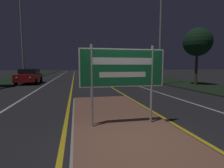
# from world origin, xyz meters

# --- Properties ---
(ground_plane) EXTENTS (160.00, 160.00, 0.00)m
(ground_plane) POSITION_xyz_m (0.00, 0.00, 0.00)
(ground_plane) COLOR #232326
(median_island) EXTENTS (2.91, 9.48, 0.10)m
(median_island) POSITION_xyz_m (0.00, 1.24, 0.04)
(median_island) COLOR #999993
(median_island) RESTS_ON ground_plane
(verge_left) EXTENTS (5.00, 100.00, 0.08)m
(verge_left) POSITION_xyz_m (-9.50, 20.00, 0.04)
(verge_left) COLOR black
(verge_left) RESTS_ON ground_plane
(verge_right) EXTENTS (5.00, 100.00, 0.08)m
(verge_right) POSITION_xyz_m (9.50, 20.00, 0.04)
(verge_right) COLOR black
(verge_right) RESTS_ON ground_plane
(centre_line_yellow_left) EXTENTS (0.12, 70.00, 0.01)m
(centre_line_yellow_left) POSITION_xyz_m (-1.65, 25.00, 0.00)
(centre_line_yellow_left) COLOR gold
(centre_line_yellow_left) RESTS_ON ground_plane
(centre_line_yellow_right) EXTENTS (0.12, 70.00, 0.01)m
(centre_line_yellow_right) POSITION_xyz_m (1.65, 25.00, 0.00)
(centre_line_yellow_right) COLOR gold
(centre_line_yellow_right) RESTS_ON ground_plane
(lane_line_white_left) EXTENTS (0.12, 70.00, 0.01)m
(lane_line_white_left) POSITION_xyz_m (-4.20, 25.00, 0.00)
(lane_line_white_left) COLOR silver
(lane_line_white_left) RESTS_ON ground_plane
(lane_line_white_right) EXTENTS (0.12, 70.00, 0.01)m
(lane_line_white_right) POSITION_xyz_m (4.20, 25.00, 0.00)
(lane_line_white_right) COLOR silver
(lane_line_white_right) RESTS_ON ground_plane
(edge_line_white_left) EXTENTS (0.10, 70.00, 0.01)m
(edge_line_white_left) POSITION_xyz_m (-7.20, 25.00, 0.00)
(edge_line_white_left) COLOR silver
(edge_line_white_left) RESTS_ON ground_plane
(edge_line_white_right) EXTENTS (0.10, 70.00, 0.01)m
(edge_line_white_right) POSITION_xyz_m (7.20, 25.00, 0.00)
(edge_line_white_right) COLOR silver
(edge_line_white_right) RESTS_ON ground_plane
(highway_sign) EXTENTS (2.46, 0.07, 2.28)m
(highway_sign) POSITION_xyz_m (0.00, 1.23, 1.67)
(highway_sign) COLOR #9E9E99
(highway_sign) RESTS_ON median_island
(streetlight_left_near) EXTENTS (0.45, 0.45, 10.21)m
(streetlight_left_near) POSITION_xyz_m (-6.61, 16.23, 6.03)
(streetlight_left_near) COLOR #9E9E99
(streetlight_left_near) RESTS_ON ground_plane
(streetlight_right_near) EXTENTS (0.48, 0.48, 9.61)m
(streetlight_right_near) POSITION_xyz_m (6.49, 11.78, 5.87)
(streetlight_right_near) COLOR #9E9E99
(streetlight_right_near) RESTS_ON ground_plane
(car_receding_0) EXTENTS (2.02, 4.75, 1.50)m
(car_receding_0) POSITION_xyz_m (2.70, 12.92, 0.78)
(car_receding_0) COLOR maroon
(car_receding_0) RESTS_ON ground_plane
(car_receding_1) EXTENTS (1.95, 4.81, 1.47)m
(car_receding_1) POSITION_xyz_m (5.67, 25.58, 0.79)
(car_receding_1) COLOR black
(car_receding_1) RESTS_ON ground_plane
(car_approaching_0) EXTENTS (2.00, 4.10, 1.51)m
(car_approaching_0) POSITION_xyz_m (-5.95, 15.62, 0.78)
(car_approaching_0) COLOR maroon
(car_approaching_0) RESTS_ON ground_plane
(warning_sign) EXTENTS (0.60, 0.06, 2.23)m
(warning_sign) POSITION_xyz_m (8.79, 19.38, 1.43)
(warning_sign) COLOR #9E9E99
(warning_sign) RESTS_ON verge_right
(roadside_palm_right) EXTENTS (2.55, 2.55, 5.18)m
(roadside_palm_right) POSITION_xyz_m (9.61, 10.67, 3.96)
(roadside_palm_right) COLOR #4C3823
(roadside_palm_right) RESTS_ON verge_right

